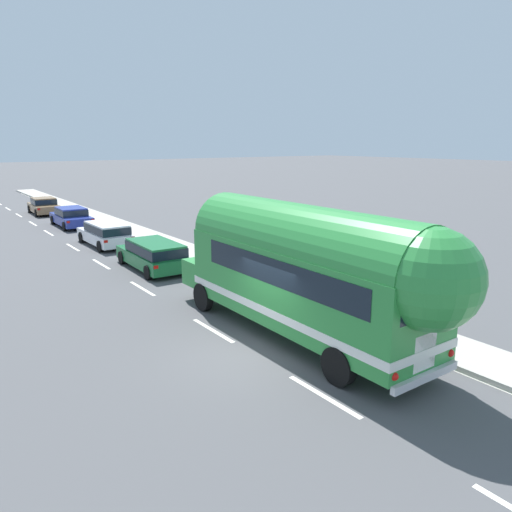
% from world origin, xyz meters
% --- Properties ---
extents(ground_plane, '(300.00, 300.00, 0.00)m').
position_xyz_m(ground_plane, '(0.00, 0.00, 0.00)').
color(ground_plane, '#4C4C4F').
extents(lane_markings, '(3.87, 80.00, 0.01)m').
position_xyz_m(lane_markings, '(2.64, 12.88, 0.00)').
color(lane_markings, silver).
rests_on(lane_markings, ground).
extents(sidewalk_slab, '(1.99, 90.00, 0.15)m').
position_xyz_m(sidewalk_slab, '(4.74, 10.00, 0.07)').
color(sidewalk_slab, '#ADA89E').
rests_on(sidewalk_slab, ground).
extents(painted_bus, '(2.66, 11.29, 4.12)m').
position_xyz_m(painted_bus, '(1.86, -0.40, 2.30)').
color(painted_bus, '#2D8C3D').
rests_on(painted_bus, ground).
extents(car_lead, '(2.11, 4.88, 1.37)m').
position_xyz_m(car_lead, '(1.70, 10.25, 0.79)').
color(car_lead, '#196633').
rests_on(car_lead, ground).
extents(car_second, '(1.93, 4.70, 1.37)m').
position_xyz_m(car_second, '(1.70, 16.84, 0.79)').
color(car_second, white).
rests_on(car_second, ground).
extents(car_third, '(2.05, 4.83, 1.37)m').
position_xyz_m(car_third, '(2.00, 24.88, 0.75)').
color(car_third, navy).
rests_on(car_third, ground).
extents(car_fourth, '(2.07, 4.44, 1.37)m').
position_xyz_m(car_fourth, '(1.91, 32.55, 0.73)').
color(car_fourth, olive).
rests_on(car_fourth, ground).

